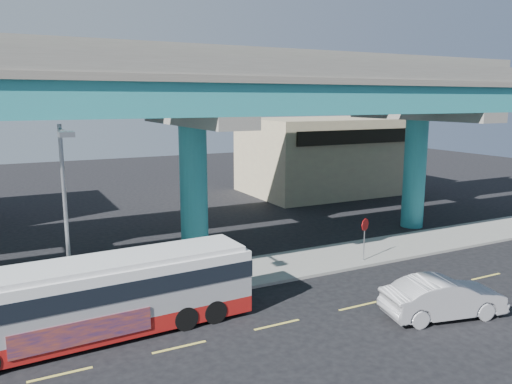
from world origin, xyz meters
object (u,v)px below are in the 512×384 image
sedan (443,297)px  street_lamp (66,196)px  transit_bus (102,295)px  stop_sign (365,230)px

sedan → street_lamp: size_ratio=0.69×
transit_bus → stop_sign: (14.11, 2.31, 0.21)m
sedan → stop_sign: 7.10m
sedan → stop_sign: bearing=0.1°
transit_bus → street_lamp: size_ratio=1.51×
sedan → street_lamp: 15.41m
transit_bus → sedan: transit_bus is taller
transit_bus → stop_sign: size_ratio=4.93×
street_lamp → transit_bus: bearing=-61.1°
street_lamp → stop_sign: 15.36m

